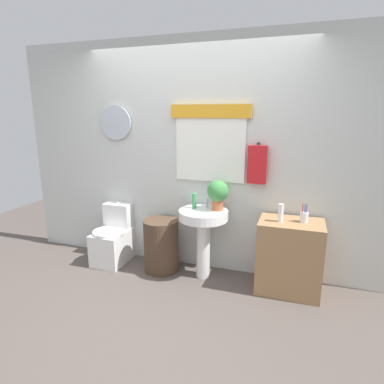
{
  "coord_description": "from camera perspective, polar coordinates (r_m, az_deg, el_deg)",
  "views": [
    {
      "loc": [
        1.13,
        -2.31,
        1.79
      ],
      "look_at": [
        0.08,
        0.8,
        0.98
      ],
      "focal_mm": 30.05,
      "sensor_mm": 36.0,
      "label": 1
    }
  ],
  "objects": [
    {
      "name": "wooden_cabinet",
      "position": [
        3.46,
        16.86,
        -10.91
      ],
      "size": [
        0.63,
        0.44,
        0.75
      ],
      "primitive_type": "cube",
      "color": "#9E754C",
      "rests_on": "ground_plane"
    },
    {
      "name": "ground_plane",
      "position": [
        3.13,
        -6.51,
        -21.11
      ],
      "size": [
        8.0,
        8.0,
        0.0
      ],
      "primitive_type": "plane",
      "color": "#564C47"
    },
    {
      "name": "lotion_bottle",
      "position": [
        3.26,
        15.47,
        -3.59
      ],
      "size": [
        0.05,
        0.05,
        0.18
      ],
      "primitive_type": "cylinder",
      "color": "white",
      "rests_on": "wooden_cabinet"
    },
    {
      "name": "back_wall",
      "position": [
        3.67,
        0.58,
        6.24
      ],
      "size": [
        4.4,
        0.18,
        2.6
      ],
      "color": "silver",
      "rests_on": "ground_plane"
    },
    {
      "name": "soap_bottle",
      "position": [
        3.5,
        0.41,
        -1.57
      ],
      "size": [
        0.05,
        0.05,
        0.17
      ],
      "primitive_type": "cylinder",
      "color": "green",
      "rests_on": "pedestal_sink"
    },
    {
      "name": "toothbrush_cup",
      "position": [
        3.33,
        19.27,
        -4.17
      ],
      "size": [
        0.08,
        0.08,
        0.19
      ],
      "color": "silver",
      "rests_on": "wooden_cabinet"
    },
    {
      "name": "pedestal_sink",
      "position": [
        3.51,
        2.02,
        -6.17
      ],
      "size": [
        0.53,
        0.53,
        0.78
      ],
      "color": "white",
      "rests_on": "ground_plane"
    },
    {
      "name": "toilet",
      "position": [
        4.1,
        -13.73,
        -8.2
      ],
      "size": [
        0.38,
        0.51,
        0.72
      ],
      "color": "white",
      "rests_on": "ground_plane"
    },
    {
      "name": "potted_plant",
      "position": [
        3.42,
        4.61,
        -0.12
      ],
      "size": [
        0.23,
        0.23,
        0.33
      ],
      "color": "#AD5B38",
      "rests_on": "pedestal_sink"
    },
    {
      "name": "laundry_hamper",
      "position": [
        3.78,
        -5.5,
        -9.39
      ],
      "size": [
        0.4,
        0.4,
        0.61
      ],
      "primitive_type": "cylinder",
      "color": "#4C3828",
      "rests_on": "ground_plane"
    },
    {
      "name": "faucet",
      "position": [
        3.54,
        2.61,
        -1.96
      ],
      "size": [
        0.03,
        0.03,
        0.1
      ],
      "primitive_type": "cylinder",
      "color": "silver",
      "rests_on": "pedestal_sink"
    }
  ]
}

